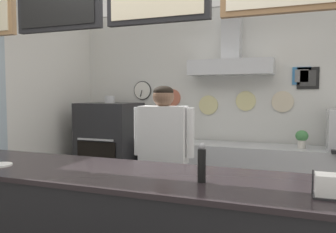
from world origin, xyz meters
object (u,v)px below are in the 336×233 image
object	(u,v)px
napkin_holder	(328,187)
shop_worker	(163,162)
potted_oregano	(167,134)
pepper_grinder	(202,163)
pizza_oven	(110,153)
potted_thyme	(302,138)

from	to	relation	value
napkin_holder	shop_worker	bearing A→B (deg)	136.24
potted_oregano	pepper_grinder	distance (m)	2.80
pepper_grinder	pizza_oven	bearing A→B (deg)	130.28
shop_worker	napkin_holder	distance (m)	1.92
napkin_holder	pepper_grinder	xyz separation A→B (m)	(-0.64, 0.05, 0.06)
potted_thyme	potted_oregano	bearing A→B (deg)	178.36
shop_worker	potted_oregano	distance (m)	1.34
pizza_oven	shop_worker	world-z (taller)	shop_worker
potted_oregano	pepper_grinder	bearing A→B (deg)	-64.82
napkin_holder	potted_thyme	bearing A→B (deg)	92.09
pizza_oven	potted_thyme	world-z (taller)	pizza_oven
napkin_holder	pizza_oven	bearing A→B (deg)	137.73
shop_worker	napkin_holder	bearing A→B (deg)	132.31
potted_oregano	pepper_grinder	size ratio (longest dim) A/B	0.82
pizza_oven	potted_oregano	bearing A→B (deg)	15.59
potted_thyme	napkin_holder	bearing A→B (deg)	-87.91
potted_thyme	potted_oregano	distance (m)	1.74
potted_thyme	napkin_holder	world-z (taller)	napkin_holder
pizza_oven	potted_thyme	xyz separation A→B (m)	(2.51, 0.17, 0.32)
pizza_oven	napkin_holder	size ratio (longest dim) A/B	10.63
potted_oregano	napkin_holder	distance (m)	3.16
potted_thyme	potted_oregano	size ratio (longest dim) A/B	1.17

